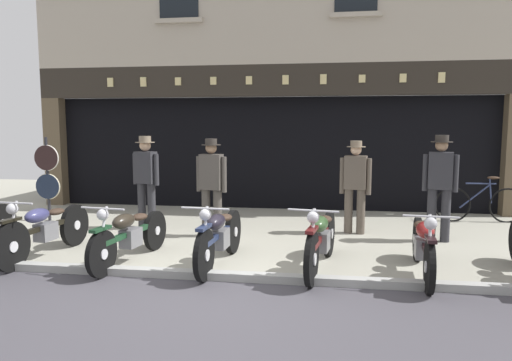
{
  "coord_description": "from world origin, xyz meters",
  "views": [
    {
      "loc": [
        1.29,
        -5.5,
        1.92
      ],
      "look_at": [
        0.09,
        2.56,
        0.98
      ],
      "focal_mm": 32.78,
      "sensor_mm": 36.0,
      "label": 1
    }
  ],
  "objects": [
    {
      "name": "leaning_bicycle",
      "position": [
        4.41,
        4.39,
        0.38
      ],
      "size": [
        1.77,
        0.5,
        0.95
      ],
      "rotation": [
        0.0,
        0.0,
        1.6
      ],
      "color": "black",
      "rests_on": "ground"
    },
    {
      "name": "motorcycle_center",
      "position": [
        -0.13,
        0.65,
        0.43
      ],
      "size": [
        0.62,
        2.01,
        0.93
      ],
      "rotation": [
        0.0,
        0.0,
        3.07
      ],
      "color": "black",
      "rests_on": "ground"
    },
    {
      "name": "ground",
      "position": [
        0.0,
        -0.98,
        -0.04
      ],
      "size": [
        23.01,
        22.0,
        0.18
      ],
      "color": "#A09E8E"
    },
    {
      "name": "tyre_sign_pole",
      "position": [
        -4.31,
        3.23,
        0.98
      ],
      "size": [
        0.53,
        0.06,
        1.71
      ],
      "color": "#232328",
      "rests_on": "ground"
    },
    {
      "name": "shop_facade",
      "position": [
        -0.0,
        6.98,
        1.81
      ],
      "size": [
        11.31,
        4.42,
        6.85
      ],
      "color": "black",
      "rests_on": "ground"
    },
    {
      "name": "motorcycle_center_left",
      "position": [
        -1.42,
        0.62,
        0.41
      ],
      "size": [
        0.62,
        2.02,
        0.9
      ],
      "rotation": [
        0.0,
        0.0,
        3.01
      ],
      "color": "black",
      "rests_on": "ground"
    },
    {
      "name": "salesman_right",
      "position": [
        1.83,
        2.96,
        0.92
      ],
      "size": [
        0.55,
        0.33,
        1.67
      ],
      "rotation": [
        0.0,
        0.0,
        2.93
      ],
      "color": "brown",
      "rests_on": "ground"
    },
    {
      "name": "motorcycle_right",
      "position": [
        2.56,
        0.62,
        0.42
      ],
      "size": [
        0.62,
        2.01,
        0.91
      ],
      "rotation": [
        0.0,
        0.0,
        3.05
      ],
      "color": "black",
      "rests_on": "ground"
    },
    {
      "name": "advert_board_near",
      "position": [
        2.06,
        5.4,
        1.69
      ],
      "size": [
        0.65,
        0.03,
        1.07
      ],
      "color": "beige"
    },
    {
      "name": "salesman_left",
      "position": [
        -2.02,
        2.79,
        0.98
      ],
      "size": [
        0.55,
        0.36,
        1.75
      ],
      "rotation": [
        0.0,
        0.0,
        2.9
      ],
      "color": "#2D2D33",
      "rests_on": "ground"
    },
    {
      "name": "motorcycle_center_right",
      "position": [
        1.25,
        0.68,
        0.44
      ],
      "size": [
        0.62,
        2.08,
        0.93
      ],
      "rotation": [
        0.0,
        0.0,
        2.99
      ],
      "color": "black",
      "rests_on": "ground"
    },
    {
      "name": "shopkeeper_center",
      "position": [
        -0.66,
        2.36,
        0.95
      ],
      "size": [
        0.55,
        0.33,
        1.71
      ],
      "rotation": [
        0.0,
        0.0,
        2.98
      ],
      "color": "#47423D",
      "rests_on": "ground"
    },
    {
      "name": "assistant_far_right",
      "position": [
        3.19,
        2.57,
        1.0
      ],
      "size": [
        0.55,
        0.35,
        1.78
      ],
      "rotation": [
        0.0,
        0.0,
        2.92
      ],
      "color": "#2D2D33",
      "rests_on": "ground"
    },
    {
      "name": "motorcycle_left",
      "position": [
        -2.76,
        0.69,
        0.43
      ],
      "size": [
        0.62,
        2.08,
        0.93
      ],
      "rotation": [
        0.0,
        0.0,
        3.07
      ],
      "color": "black",
      "rests_on": "ground"
    }
  ]
}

